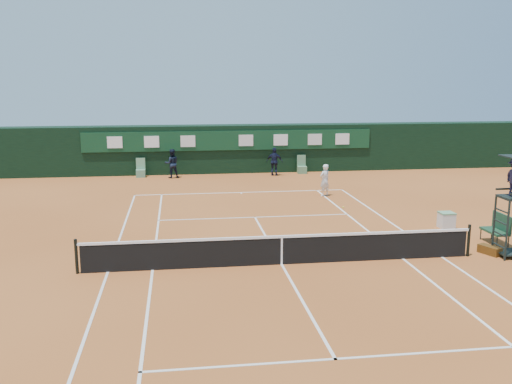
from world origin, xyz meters
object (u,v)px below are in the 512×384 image
Objects in this scene: player at (325,180)px; player_bench at (498,227)px; tennis_net at (282,249)px; cooler at (446,220)px.

player_bench is at bearing 84.65° from player.
tennis_net is 7.86× the size of player.
player_bench is (8.22, 1.30, 0.09)m from tennis_net.
tennis_net is 11.22m from player.
tennis_net is 8.22m from cooler.
player is at bearing 114.13° from player_bench.
cooler is at bearing 26.03° from tennis_net.
tennis_net reaches higher than cooler.
player_bench is 2.47m from cooler.
cooler is (7.38, 3.61, -0.18)m from tennis_net.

